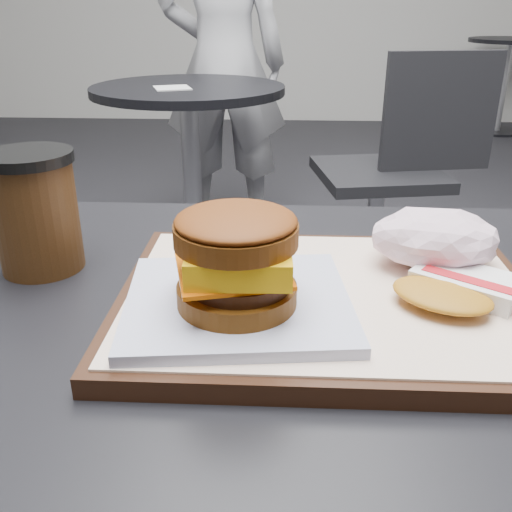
% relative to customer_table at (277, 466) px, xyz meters
% --- Properties ---
extents(customer_table, '(0.80, 0.60, 0.77)m').
position_rel_customer_table_xyz_m(customer_table, '(0.00, 0.00, 0.00)').
color(customer_table, '#A5A5AA').
rests_on(customer_table, ground).
extents(serving_tray, '(0.38, 0.28, 0.02)m').
position_rel_customer_table_xyz_m(serving_tray, '(0.04, 0.01, 0.20)').
color(serving_tray, black).
rests_on(serving_tray, customer_table).
extents(breakfast_sandwich, '(0.21, 0.19, 0.09)m').
position_rel_customer_table_xyz_m(breakfast_sandwich, '(-0.04, -0.03, 0.24)').
color(breakfast_sandwich, white).
rests_on(breakfast_sandwich, serving_tray).
extents(hash_brown, '(0.14, 0.13, 0.02)m').
position_rel_customer_table_xyz_m(hash_brown, '(0.15, -0.00, 0.22)').
color(hash_brown, white).
rests_on(hash_brown, serving_tray).
extents(crumpled_wrapper, '(0.12, 0.10, 0.05)m').
position_rel_customer_table_xyz_m(crumpled_wrapper, '(0.15, 0.07, 0.23)').
color(crumpled_wrapper, white).
rests_on(crumpled_wrapper, serving_tray).
extents(coffee_cup, '(0.09, 0.09, 0.13)m').
position_rel_customer_table_xyz_m(coffee_cup, '(-0.25, 0.09, 0.25)').
color(coffee_cup, '#3D220E').
rests_on(coffee_cup, customer_table).
extents(neighbor_table, '(0.70, 0.70, 0.75)m').
position_rel_customer_table_xyz_m(neighbor_table, '(-0.35, 1.65, -0.03)').
color(neighbor_table, black).
rests_on(neighbor_table, ground).
extents(napkin, '(0.15, 0.15, 0.00)m').
position_rel_customer_table_xyz_m(napkin, '(-0.39, 1.57, 0.17)').
color(napkin, silver).
rests_on(napkin, neighbor_table).
extents(neighbor_chair, '(0.63, 0.49, 0.88)m').
position_rel_customer_table_xyz_m(neighbor_chair, '(0.41, 1.55, -0.07)').
color(neighbor_chair, '#A8A7AC').
rests_on(neighbor_chair, ground).
extents(patron, '(0.58, 0.39, 1.55)m').
position_rel_customer_table_xyz_m(patron, '(-0.28, 2.21, 0.19)').
color(patron, silver).
rests_on(patron, ground).
extents(bg_table_far, '(0.66, 0.66, 0.75)m').
position_rel_customer_table_xyz_m(bg_table_far, '(1.80, 4.50, -0.02)').
color(bg_table_far, black).
rests_on(bg_table_far, ground).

